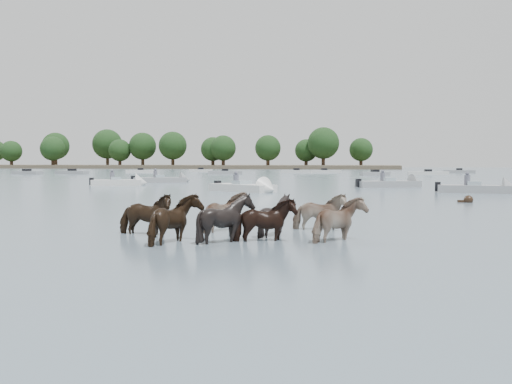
# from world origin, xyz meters

# --- Properties ---
(ground) EXTENTS (400.00, 400.00, 0.00)m
(ground) POSITION_xyz_m (0.00, 0.00, 0.00)
(ground) COLOR #4A5C6B
(ground) RESTS_ON ground
(shoreline) EXTENTS (160.00, 30.00, 1.00)m
(shoreline) POSITION_xyz_m (-70.00, 150.00, 0.50)
(shoreline) COLOR #4C4233
(shoreline) RESTS_ON ground
(pony_herd) EXTENTS (6.58, 4.57, 1.40)m
(pony_herd) POSITION_xyz_m (2.14, -0.02, 0.44)
(pony_herd) COLOR black
(pony_herd) RESTS_ON ground
(swimming_pony) EXTENTS (0.72, 0.44, 0.44)m
(swimming_pony) POSITION_xyz_m (9.45, 14.45, 0.10)
(swimming_pony) COLOR black
(swimming_pony) RESTS_ON ground
(motorboat_a) EXTENTS (4.67, 3.19, 1.92)m
(motorboat_a) POSITION_xyz_m (-15.02, 28.78, 0.23)
(motorboat_a) COLOR silver
(motorboat_a) RESTS_ON ground
(motorboat_b) EXTENTS (5.32, 4.21, 1.92)m
(motorboat_b) POSITION_xyz_m (-2.79, 21.37, 0.23)
(motorboat_b) COLOR silver
(motorboat_b) RESTS_ON ground
(motorboat_c) EXTENTS (5.42, 3.64, 1.92)m
(motorboat_c) POSITION_xyz_m (6.57, 30.69, 0.23)
(motorboat_c) COLOR gray
(motorboat_c) RESTS_ON ground
(motorboat_d) EXTENTS (4.97, 1.99, 1.92)m
(motorboat_d) POSITION_xyz_m (11.77, 23.43, 0.23)
(motorboat_d) COLOR gray
(motorboat_d) RESTS_ON ground
(motorboat_f) EXTENTS (5.42, 4.07, 1.92)m
(motorboat_f) POSITION_xyz_m (-14.30, 36.16, 0.23)
(motorboat_f) COLOR gray
(motorboat_f) RESTS_ON ground
(distant_flotilla) EXTENTS (102.24, 28.24, 0.93)m
(distant_flotilla) POSITION_xyz_m (-0.68, 74.14, 0.26)
(distant_flotilla) COLOR gray
(distant_flotilla) RESTS_ON ground
(treeline) EXTENTS (149.20, 21.95, 12.53)m
(treeline) POSITION_xyz_m (-72.27, 149.00, 6.49)
(treeline) COLOR #382619
(treeline) RESTS_ON ground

